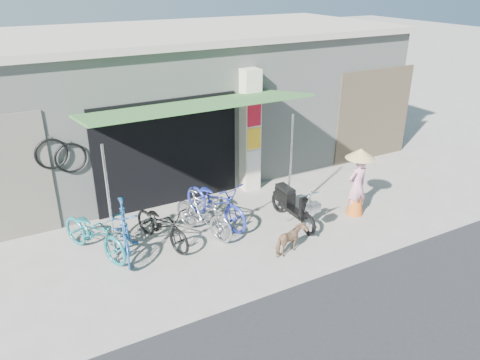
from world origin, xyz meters
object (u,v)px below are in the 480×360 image
bike_teal (94,233)px  bike_black (162,225)px  moped (292,204)px  nun (357,182)px  bike_navy (215,202)px  bike_silver (203,214)px  bike_blue (125,229)px  street_dog (291,240)px

bike_teal → bike_black: (1.27, -0.25, -0.05)m
moped → nun: bearing=-13.9°
bike_teal → bike_navy: 2.59m
bike_black → bike_silver: (0.87, -0.06, 0.05)m
bike_navy → bike_black: bearing=176.5°
bike_blue → nun: size_ratio=1.11×
bike_blue → bike_silver: bearing=9.5°
bike_black → street_dog: bearing=-54.3°
street_dog → moped: (0.73, 1.05, 0.13)m
bike_teal → bike_navy: bike_navy is taller
bike_blue → moped: bike_blue is taller
bike_teal → bike_black: bearing=-35.6°
bike_navy → street_dog: bike_navy is taller
bike_black → bike_navy: bearing=-5.1°
moped → bike_silver: bearing=168.0°
street_dog → nun: size_ratio=0.45×
bike_silver → bike_navy: bike_navy is taller
bike_blue → bike_black: bearing=11.0°
bike_teal → bike_blue: bike_blue is taller
bike_teal → bike_black: 1.29m
bike_navy → nun: nun is taller
bike_navy → nun: size_ratio=1.21×
nun → bike_teal: bearing=-14.8°
bike_silver → bike_black: bearing=155.3°
bike_silver → nun: (3.38, -0.80, 0.31)m
bike_teal → nun: (5.52, -1.10, 0.32)m
street_dog → nun: 2.36m
bike_black → bike_silver: 0.87m
bike_black → bike_navy: size_ratio=0.86×
bike_teal → moped: (4.05, -0.73, -0.05)m
bike_silver → street_dog: (1.18, -1.47, -0.18)m
bike_black → moped: (2.78, -0.48, -0.01)m
bike_silver → moped: size_ratio=0.97×
moped → bike_black: bearing=170.7°
bike_blue → nun: (4.99, -0.87, 0.27)m
street_dog → moped: moped is taller
nun → bike_navy: bearing=-24.9°
bike_blue → bike_silver: bike_blue is taller
bike_teal → street_dog: bearing=-52.7°
bike_silver → bike_navy: 0.57m
bike_blue → bike_navy: bike_blue is taller
bike_black → nun: 4.35m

